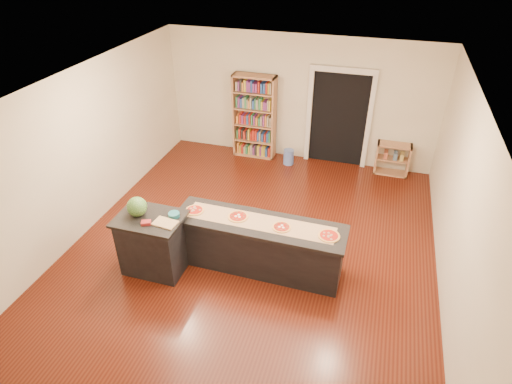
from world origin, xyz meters
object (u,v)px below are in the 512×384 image
(low_shelf, at_px, (392,159))
(watermelon, at_px, (137,207))
(kitchen_island, at_px, (259,245))
(waste_bin, at_px, (289,157))
(bookshelf, at_px, (254,117))
(side_counter, at_px, (153,243))

(low_shelf, relative_size, watermelon, 2.37)
(kitchen_island, bearing_deg, waste_bin, 96.13)
(bookshelf, bearing_deg, kitchen_island, -71.93)
(side_counter, distance_m, low_shelf, 5.48)
(kitchen_island, bearing_deg, side_counter, -161.47)
(side_counter, height_order, watermelon, watermelon)
(bookshelf, bearing_deg, watermelon, -97.39)
(low_shelf, xyz_separation_m, watermelon, (-3.67, -4.22, 0.79))
(side_counter, xyz_separation_m, low_shelf, (3.49, 4.23, -0.15))
(kitchen_island, xyz_separation_m, bookshelf, (-1.21, 3.71, 0.52))
(waste_bin, bearing_deg, kitchen_island, -84.59)
(waste_bin, bearing_deg, side_counter, -107.15)
(side_counter, xyz_separation_m, waste_bin, (1.24, 4.00, -0.33))
(kitchen_island, xyz_separation_m, side_counter, (-1.57, -0.50, 0.06))
(side_counter, xyz_separation_m, bookshelf, (0.36, 4.21, 0.46))
(watermelon, bearing_deg, low_shelf, 48.93)
(kitchen_island, distance_m, bookshelf, 3.93)
(low_shelf, distance_m, watermelon, 5.65)
(side_counter, distance_m, waste_bin, 4.20)
(kitchen_island, bearing_deg, watermelon, -163.59)
(low_shelf, xyz_separation_m, waste_bin, (-2.25, -0.22, -0.18))
(side_counter, bearing_deg, low_shelf, 50.41)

